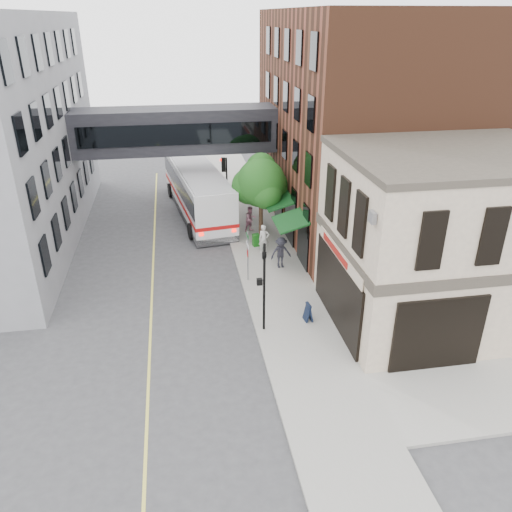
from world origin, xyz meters
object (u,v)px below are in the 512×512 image
object	(u,v)px
bus	(197,188)
pedestrian_c	(281,253)
newspaper_box	(256,240)
pedestrian_a	(264,239)
pedestrian_b	(251,219)
sandwich_board	(308,312)

from	to	relation	value
bus	pedestrian_c	distance (m)	11.26
pedestrian_c	newspaper_box	world-z (taller)	pedestrian_c
bus	newspaper_box	size ratio (longest dim) A/B	16.56
pedestrian_a	newspaper_box	xyz separation A→B (m)	(-0.33, 1.09, -0.52)
pedestrian_b	sandwich_board	size ratio (longest dim) A/B	1.94
bus	pedestrian_c	size ratio (longest dim) A/B	7.03
pedestrian_c	sandwich_board	bearing A→B (deg)	-96.04
pedestrian_a	bus	bearing A→B (deg)	110.66
pedestrian_a	pedestrian_c	xyz separation A→B (m)	(0.62, -2.18, 0.03)
bus	pedestrian_b	bearing A→B (deg)	-53.92
pedestrian_c	sandwich_board	xyz separation A→B (m)	(0.12, -5.89, -0.49)
pedestrian_b	sandwich_board	distance (m)	11.70
pedestrian_c	newspaper_box	size ratio (longest dim) A/B	2.35
newspaper_box	sandwich_board	distance (m)	9.22
pedestrian_b	sandwich_board	xyz separation A→B (m)	(1.02, -11.65, -0.44)
newspaper_box	sandwich_board	size ratio (longest dim) A/B	0.88
pedestrian_b	newspaper_box	bearing A→B (deg)	-119.88
pedestrian_a	sandwich_board	distance (m)	8.11
pedestrian_a	pedestrian_b	size ratio (longest dim) A/B	1.02
sandwich_board	bus	bearing A→B (deg)	98.82
bus	newspaper_box	xyz separation A→B (m)	(3.32, -7.12, -1.44)
pedestrian_c	newspaper_box	bearing A→B (deg)	99.08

